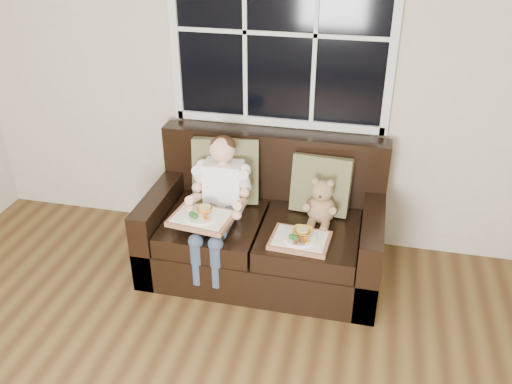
% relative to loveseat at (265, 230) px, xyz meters
% --- Properties ---
extents(room_walls, '(4.52, 5.02, 2.71)m').
position_rel_loveseat_xyz_m(room_walls, '(-0.21, -2.02, 1.28)').
color(room_walls, '#BCAD9C').
rests_on(room_walls, ground).
extents(window_back, '(1.62, 0.04, 1.37)m').
position_rel_loveseat_xyz_m(window_back, '(0.00, 0.46, 1.34)').
color(window_back, black).
rests_on(window_back, room_walls).
extents(loveseat, '(1.70, 0.92, 0.96)m').
position_rel_loveseat_xyz_m(loveseat, '(0.00, 0.00, 0.00)').
color(loveseat, black).
rests_on(loveseat, ground).
extents(pillow_left, '(0.52, 0.31, 0.50)m').
position_rel_loveseat_xyz_m(pillow_left, '(-0.33, 0.15, 0.39)').
color(pillow_left, brown).
rests_on(pillow_left, loveseat).
extents(pillow_right, '(0.44, 0.23, 0.44)m').
position_rel_loveseat_xyz_m(pillow_right, '(0.38, 0.15, 0.35)').
color(pillow_right, brown).
rests_on(pillow_right, loveseat).
extents(child, '(0.40, 0.60, 0.91)m').
position_rel_loveseat_xyz_m(child, '(-0.30, -0.12, 0.34)').
color(child, white).
rests_on(child, loveseat).
extents(teddy_bear, '(0.21, 0.27, 0.36)m').
position_rel_loveseat_xyz_m(teddy_bear, '(0.41, -0.01, 0.28)').
color(teddy_bear, '#9F7654').
rests_on(teddy_bear, loveseat).
extents(tray_left, '(0.45, 0.36, 0.09)m').
position_rel_loveseat_xyz_m(tray_left, '(-0.37, -0.33, 0.26)').
color(tray_left, '#996745').
rests_on(tray_left, child).
extents(tray_right, '(0.41, 0.32, 0.09)m').
position_rel_loveseat_xyz_m(tray_right, '(0.31, -0.31, 0.17)').
color(tray_right, '#996745').
rests_on(tray_right, loveseat).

